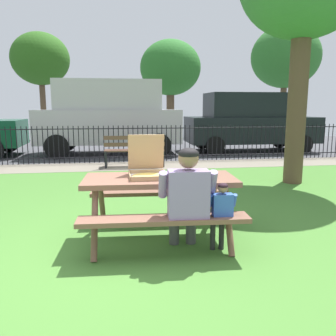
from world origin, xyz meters
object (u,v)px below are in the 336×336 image
(far_tree_midleft, at_px, (40,59))
(far_tree_center, at_px, (170,68))
(adult_at_table, at_px, (187,196))
(park_bench_center, at_px, (135,151))
(parked_car_center, at_px, (251,121))
(far_tree_midright, at_px, (286,57))
(picnic_table_foreground, at_px, (160,191))
(pizza_slice_on_table, at_px, (209,173))
(child_at_table, at_px, (221,211))
(parked_car_left, at_px, (109,116))
(pizza_box_open, at_px, (147,169))

(far_tree_midleft, distance_m, far_tree_center, 6.91)
(adult_at_table, height_order, far_tree_center, far_tree_center)
(park_bench_center, height_order, parked_car_center, parked_car_center)
(far_tree_midright, bearing_deg, adult_at_table, -119.34)
(picnic_table_foreground, xyz_separation_m, pizza_slice_on_table, (0.63, 0.11, 0.18))
(parked_car_center, xyz_separation_m, far_tree_midright, (5.00, 7.68, 3.33))
(child_at_table, bearing_deg, far_tree_midleft, 106.90)
(picnic_table_foreground, distance_m, pizza_slice_on_table, 0.67)
(far_tree_midleft, relative_size, far_tree_midright, 0.87)
(adult_at_table, distance_m, far_tree_center, 16.62)
(adult_at_table, bearing_deg, child_at_table, -7.98)
(far_tree_midleft, bearing_deg, far_tree_midright, 0.00)
(parked_car_left, bearing_deg, picnic_table_foreground, -84.82)
(park_bench_center, bearing_deg, parked_car_left, 104.26)
(far_tree_center, bearing_deg, parked_car_left, -113.14)
(pizza_box_open, bearing_deg, parked_car_center, 60.58)
(child_at_table, height_order, far_tree_center, far_tree_center)
(child_at_table, relative_size, park_bench_center, 0.51)
(child_at_table, height_order, parked_car_left, parked_car_left)
(adult_at_table, xyz_separation_m, far_tree_midright, (9.09, 16.17, 3.77))
(adult_at_table, bearing_deg, picnic_table_foreground, 113.69)
(pizza_box_open, xyz_separation_m, parked_car_center, (4.45, 7.90, 0.23))
(pizza_slice_on_table, bearing_deg, picnic_table_foreground, -170.24)
(pizza_slice_on_table, bearing_deg, child_at_table, -93.70)
(far_tree_midleft, xyz_separation_m, far_tree_center, (6.90, 0.00, -0.35))
(adult_at_table, relative_size, parked_car_center, 0.26)
(pizza_slice_on_table, bearing_deg, parked_car_center, 64.92)
(parked_car_left, xyz_separation_m, far_tree_midright, (10.04, 7.68, 3.12))
(pizza_slice_on_table, xyz_separation_m, child_at_table, (-0.04, -0.67, -0.28))
(parked_car_left, bearing_deg, park_bench_center, -75.74)
(picnic_table_foreground, height_order, far_tree_midright, far_tree_midright)
(park_bench_center, distance_m, far_tree_midright, 14.55)
(pizza_box_open, bearing_deg, adult_at_table, -57.87)
(far_tree_center, bearing_deg, picnic_table_foreground, -99.30)
(parked_car_center, bearing_deg, pizza_box_open, -119.42)
(pizza_slice_on_table, height_order, child_at_table, child_at_table)
(park_bench_center, bearing_deg, far_tree_center, 76.01)
(pizza_box_open, distance_m, parked_car_center, 9.07)
(picnic_table_foreground, bearing_deg, adult_at_table, -66.31)
(child_at_table, bearing_deg, pizza_box_open, 139.00)
(far_tree_midleft, bearing_deg, parked_car_center, -41.61)
(parked_car_center, distance_m, far_tree_midleft, 11.94)
(far_tree_midright, bearing_deg, parked_car_left, -142.56)
(parked_car_left, xyz_separation_m, far_tree_midleft, (-3.62, 7.68, 2.74))
(far_tree_midright, bearing_deg, pizza_box_open, -121.25)
(pizza_box_open, xyz_separation_m, child_at_table, (0.73, -0.64, -0.36))
(pizza_slice_on_table, distance_m, parked_car_center, 8.69)
(child_at_table, distance_m, far_tree_midright, 18.83)
(far_tree_center, bearing_deg, park_bench_center, -103.99)
(far_tree_midleft, bearing_deg, child_at_table, -73.10)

